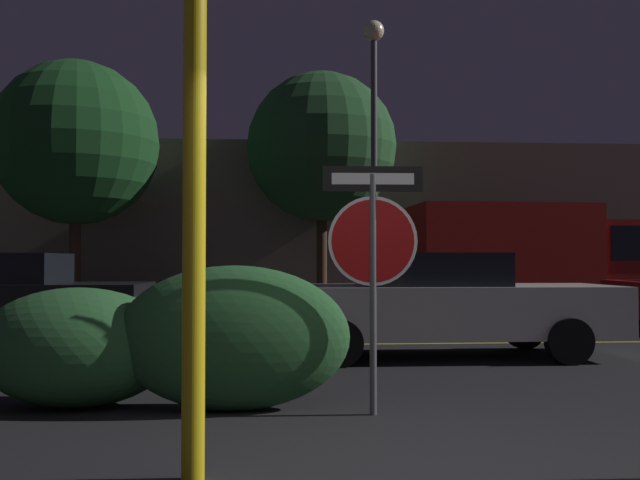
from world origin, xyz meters
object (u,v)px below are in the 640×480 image
Objects in this scene: passing_car_1 at (14,294)px; delivery_truck at (554,253)px; hedge_bush_2 at (234,338)px; tree_0 at (76,143)px; hedge_bush_1 at (77,347)px; passing_car_2 at (438,304)px; stop_sign at (373,240)px; tree_2 at (322,147)px; street_lamp at (374,111)px; yellow_pole_left at (194,227)px.

delivery_truck is (11.84, 4.77, 0.78)m from passing_car_1.
tree_0 is at bearing 110.12° from hedge_bush_2.
hedge_bush_1 is 0.37× the size of passing_car_2.
tree_0 reaches higher than passing_car_2.
passing_car_1 is at bearing -69.58° from delivery_truck.
stop_sign is at bearing -66.03° from tree_0.
tree_0 is at bearing -168.70° from tree_2.
hedge_bush_2 is 0.29× the size of tree_2.
hedge_bush_2 is at bearing -104.45° from street_lamp.
stop_sign is 16.07m from tree_2.
tree_0 reaches higher than delivery_truck.
yellow_pole_left is 15.51m from delivery_truck.
stop_sign is at bearing -11.66° from hedge_bush_2.
passing_car_1 is 0.66× the size of tree_2.
tree_2 reaches higher than delivery_truck.
street_lamp is at bearing 83.59° from stop_sign.
hedge_bush_1 is 0.26× the size of tree_0.
hedge_bush_1 is 0.88× the size of hedge_bush_2.
hedge_bush_2 is at bearing -69.88° from tree_0.
yellow_pole_left is at bearing -125.62° from stop_sign.
street_lamp is 8.51m from tree_0.
tree_2 is at bearing 82.95° from hedge_bush_2.
yellow_pole_left is 2.20m from hedge_bush_2.
tree_0 is (-5.14, 14.04, 3.99)m from hedge_bush_2.
street_lamp reaches higher than yellow_pole_left.
tree_0 reaches higher than yellow_pole_left.
hedge_bush_2 is 0.30× the size of tree_0.
passing_car_2 is 9.54m from delivery_truck.
hedge_bush_2 is (1.43, -0.26, 0.10)m from hedge_bush_1.
street_lamp is (3.10, 13.48, 3.60)m from yellow_pole_left.
tree_2 reaches higher than tree_0.
passing_car_1 is (-4.08, 8.66, -0.81)m from yellow_pole_left.
yellow_pole_left is 0.43× the size of delivery_truck.
stop_sign is at bearing -21.67° from passing_car_2.
yellow_pole_left is 17.89m from tree_2.
hedge_bush_2 is 12.67m from street_lamp.
hedge_bush_2 is at bearing -35.20° from delivery_truck.
delivery_truck reaches higher than stop_sign.
street_lamp is (2.96, 11.47, 4.50)m from hedge_bush_2.
tree_2 is at bearing 77.59° from hedge_bush_1.
street_lamp is (1.74, 11.72, 3.63)m from stop_sign.
hedge_bush_2 is at bearing -38.36° from passing_car_2.
delivery_truck reaches higher than passing_car_2.
hedge_bush_1 is 16.14m from tree_2.
passing_car_1 is 0.68× the size of tree_0.
stop_sign is at bearing -10.90° from hedge_bush_1.
yellow_pole_left is 9.61m from passing_car_1.
street_lamp is at bearing -75.33° from tree_2.
tree_0 is (-5.00, 16.05, 3.10)m from yellow_pole_left.
tree_2 is (-0.73, 12.14, 4.09)m from passing_car_2.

